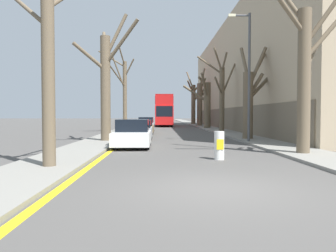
% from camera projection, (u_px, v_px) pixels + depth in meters
% --- Properties ---
extents(ground_plane, '(300.00, 300.00, 0.00)m').
position_uv_depth(ground_plane, '(215.00, 189.00, 7.69)').
color(ground_plane, '#4C4947').
extents(sidewalk_left, '(2.49, 120.00, 0.12)m').
position_uv_depth(sidewalk_left, '(138.00, 124.00, 57.51)').
color(sidewalk_left, gray).
rests_on(sidewalk_left, ground).
extents(sidewalk_right, '(2.49, 120.00, 0.12)m').
position_uv_depth(sidewalk_right, '(196.00, 124.00, 57.78)').
color(sidewalk_right, gray).
rests_on(sidewalk_right, ground).
extents(building_facade_right, '(10.08, 49.14, 12.67)m').
position_uv_depth(building_facade_right, '(262.00, 77.00, 39.99)').
color(building_facade_right, tan).
rests_on(building_facade_right, ground).
extents(kerb_line_stripe, '(0.24, 120.00, 0.01)m').
position_uv_depth(kerb_line_stripe, '(146.00, 125.00, 57.55)').
color(kerb_line_stripe, yellow).
rests_on(kerb_line_stripe, ground).
extents(street_tree_left_0, '(4.82, 4.20, 7.97)m').
position_uv_depth(street_tree_left_0, '(48.00, 48.00, 10.38)').
color(street_tree_left_0, brown).
rests_on(street_tree_left_0, ground).
extents(street_tree_left_1, '(4.07, 3.67, 8.17)m').
position_uv_depth(street_tree_left_1, '(106.00, 81.00, 20.68)').
color(street_tree_left_1, brown).
rests_on(street_tree_left_1, ground).
extents(street_tree_left_2, '(3.67, 3.03, 8.42)m').
position_uv_depth(street_tree_left_2, '(124.00, 91.00, 32.43)').
color(street_tree_left_2, brown).
rests_on(street_tree_left_2, ground).
extents(street_tree_right_0, '(3.80, 2.15, 8.43)m').
position_uv_depth(street_tree_right_0, '(304.00, 69.00, 13.89)').
color(street_tree_right_0, brown).
rests_on(street_tree_right_0, ground).
extents(street_tree_right_1, '(2.33, 2.27, 6.66)m').
position_uv_depth(street_tree_right_1, '(250.00, 97.00, 22.42)').
color(street_tree_right_1, brown).
rests_on(street_tree_right_1, ground).
extents(street_tree_right_2, '(4.07, 3.09, 8.21)m').
position_uv_depth(street_tree_right_2, '(222.00, 94.00, 31.95)').
color(street_tree_right_2, brown).
rests_on(street_tree_right_2, ground).
extents(street_tree_right_3, '(3.44, 3.05, 6.72)m').
position_uv_depth(street_tree_right_3, '(206.00, 103.00, 40.59)').
color(street_tree_right_3, brown).
rests_on(street_tree_right_3, ground).
extents(street_tree_right_4, '(2.91, 2.14, 9.01)m').
position_uv_depth(street_tree_right_4, '(200.00, 101.00, 49.69)').
color(street_tree_right_4, brown).
rests_on(street_tree_right_4, ground).
extents(street_tree_right_5, '(3.38, 3.82, 9.57)m').
position_uv_depth(street_tree_right_5, '(193.00, 101.00, 58.40)').
color(street_tree_right_5, brown).
rests_on(street_tree_right_5, ground).
extents(double_decker_bus, '(2.58, 11.81, 4.62)m').
position_uv_depth(double_decker_bus, '(164.00, 109.00, 50.70)').
color(double_decker_bus, red).
rests_on(double_decker_bus, ground).
extents(parked_car_0, '(1.89, 4.02, 1.50)m').
position_uv_depth(parked_car_0, '(133.00, 134.00, 17.55)').
color(parked_car_0, silver).
rests_on(parked_car_0, ground).
extents(parked_car_1, '(1.80, 4.03, 1.36)m').
position_uv_depth(parked_car_1, '(140.00, 130.00, 23.69)').
color(parked_car_1, '#9EA3AD').
rests_on(parked_car_1, ground).
extents(parked_car_2, '(1.76, 3.99, 1.29)m').
position_uv_depth(parked_car_2, '(144.00, 127.00, 29.75)').
color(parked_car_2, olive).
rests_on(parked_car_2, ground).
extents(parked_car_3, '(1.72, 4.48, 1.49)m').
position_uv_depth(parked_car_3, '(146.00, 124.00, 35.25)').
color(parked_car_3, '#9EA3AD').
rests_on(parked_car_3, ground).
extents(lamp_post, '(1.40, 0.20, 7.95)m').
position_uv_depth(lamp_post, '(248.00, 71.00, 20.08)').
color(lamp_post, '#4C4F54').
rests_on(lamp_post, ground).
extents(traffic_bollard, '(0.39, 0.40, 1.11)m').
position_uv_depth(traffic_bollard, '(219.00, 145.00, 12.69)').
color(traffic_bollard, white).
rests_on(traffic_bollard, ground).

